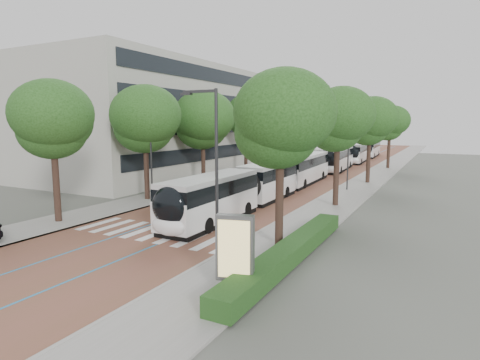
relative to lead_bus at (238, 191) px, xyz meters
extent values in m
plane|color=#51544C|center=(-1.68, -8.52, -1.63)|extent=(160.00, 160.00, 0.00)
cube|color=brown|center=(-1.68, 31.48, -1.62)|extent=(11.00, 140.00, 0.02)
cube|color=gray|center=(-9.18, 31.48, -1.57)|extent=(4.00, 140.00, 0.12)
cube|color=gray|center=(5.82, 31.48, -1.57)|extent=(4.00, 140.00, 0.12)
cube|color=gray|center=(-7.28, 31.48, -1.57)|extent=(0.20, 140.00, 0.14)
cube|color=gray|center=(3.92, 31.48, -1.57)|extent=(0.20, 140.00, 0.14)
cube|color=silver|center=(-6.48, -7.52, -1.60)|extent=(0.55, 3.60, 0.01)
cube|color=silver|center=(-5.23, -7.52, -1.60)|extent=(0.55, 3.60, 0.01)
cube|color=silver|center=(-3.98, -7.52, -1.60)|extent=(0.55, 3.60, 0.01)
cube|color=silver|center=(-2.73, -7.52, -1.60)|extent=(0.55, 3.60, 0.01)
cube|color=silver|center=(-1.48, -7.52, -1.60)|extent=(0.55, 3.60, 0.01)
cube|color=silver|center=(-0.23, -7.52, -1.60)|extent=(0.55, 3.60, 0.01)
cube|color=silver|center=(1.02, -7.52, -1.60)|extent=(0.55, 3.60, 0.01)
cube|color=silver|center=(2.27, -7.52, -1.60)|extent=(0.55, 3.60, 0.01)
cube|color=silver|center=(3.52, -7.52, -1.60)|extent=(0.55, 3.60, 0.01)
cube|color=teal|center=(-3.28, 31.48, -1.60)|extent=(0.12, 126.00, 0.01)
cube|color=teal|center=(-0.08, 31.48, -1.60)|extent=(0.12, 126.00, 0.01)
cube|color=#ABAA9E|center=(-21.18, 19.48, 5.37)|extent=(18.00, 40.00, 14.00)
cube|color=black|center=(-12.13, 19.48, 1.37)|extent=(0.12, 38.00, 1.60)
cube|color=black|center=(-12.13, 19.48, 4.57)|extent=(0.12, 38.00, 1.60)
cube|color=black|center=(-12.13, 19.48, 7.77)|extent=(0.12, 38.00, 1.60)
cube|color=black|center=(-12.13, 19.48, 10.77)|extent=(0.12, 38.00, 1.60)
cube|color=#1C3F15|center=(7.42, -8.52, -1.11)|extent=(1.20, 14.00, 0.80)
cylinder|color=#2C2C2E|center=(5.12, -11.52, 2.49)|extent=(0.14, 0.14, 8.00)
cube|color=#2C2C2E|center=(4.32, -11.52, 6.39)|extent=(1.70, 0.12, 0.12)
cube|color=#2C2C2E|center=(3.62, -11.52, 6.31)|extent=(0.50, 0.20, 0.10)
cylinder|color=#2C2C2E|center=(5.12, 13.48, 2.49)|extent=(0.14, 0.14, 8.00)
cube|color=#2C2C2E|center=(4.32, 13.48, 6.39)|extent=(1.70, 0.12, 0.12)
cube|color=#2C2C2E|center=(3.62, 13.48, 6.31)|extent=(0.50, 0.20, 0.10)
cylinder|color=#2C2C2E|center=(-7.78, -0.52, 2.49)|extent=(0.14, 0.14, 8.00)
cylinder|color=black|center=(-9.18, -8.52, 0.74)|extent=(0.44, 0.44, 4.73)
ellipsoid|color=#1C3F14|center=(-9.18, -8.52, 5.04)|extent=(5.23, 5.23, 4.44)
cylinder|color=black|center=(-9.18, 0.48, 0.76)|extent=(0.44, 0.44, 4.78)
ellipsoid|color=#1C3F14|center=(-9.18, 0.48, 5.11)|extent=(5.97, 5.97, 5.07)
cylinder|color=black|center=(-9.18, 9.48, 0.75)|extent=(0.44, 0.44, 4.76)
ellipsoid|color=#1C3F14|center=(-9.18, 9.48, 5.08)|extent=(6.47, 6.47, 5.50)
cylinder|color=black|center=(-9.18, 19.48, 1.01)|extent=(0.44, 0.44, 5.28)
ellipsoid|color=#1C3F14|center=(-9.18, 19.48, 5.81)|extent=(5.14, 5.14, 4.37)
cylinder|color=black|center=(-9.18, 31.48, 0.97)|extent=(0.44, 0.44, 5.20)
ellipsoid|color=#1C3F14|center=(-9.18, 31.48, 5.71)|extent=(5.57, 5.57, 4.73)
cylinder|color=black|center=(-9.18, 46.48, 0.53)|extent=(0.44, 0.44, 4.32)
ellipsoid|color=#1C3F14|center=(-9.18, 46.48, 4.45)|extent=(5.46, 5.46, 4.64)
cylinder|color=black|center=(6.02, -6.52, 0.73)|extent=(0.44, 0.44, 4.71)
ellipsoid|color=#1C3F14|center=(6.02, -6.52, 5.02)|extent=(5.30, 5.30, 4.51)
cylinder|color=black|center=(6.02, 5.48, 0.76)|extent=(0.44, 0.44, 4.77)
ellipsoid|color=#1C3F14|center=(6.02, 5.48, 5.10)|extent=(5.14, 5.14, 4.37)
cylinder|color=black|center=(6.02, 19.48, 0.73)|extent=(0.44, 0.44, 4.71)
ellipsoid|color=#1C3F14|center=(6.02, 19.48, 5.01)|extent=(5.41, 5.41, 4.60)
cylinder|color=black|center=(6.02, 35.48, 0.65)|extent=(0.44, 0.44, 4.56)
ellipsoid|color=#1C3F14|center=(6.02, 35.48, 4.79)|extent=(5.01, 5.01, 4.26)
cylinder|color=black|center=(-0.01, 1.30, 0.15)|extent=(2.31, 0.92, 2.30)
cube|color=white|center=(0.03, -3.83, -0.37)|extent=(2.57, 9.38, 1.82)
cube|color=black|center=(0.03, -3.83, 0.77)|extent=(2.61, 9.19, 0.97)
cube|color=#B8B8BA|center=(0.03, -3.83, 1.42)|extent=(2.52, 9.19, 0.31)
cube|color=black|center=(0.03, -3.83, -1.45)|extent=(2.52, 9.00, 0.35)
cube|color=white|center=(-0.04, 5.62, -0.37)|extent=(2.56, 7.76, 1.82)
cube|color=black|center=(-0.04, 5.62, 0.77)|extent=(2.60, 7.60, 0.97)
cube|color=#B8B8BA|center=(-0.04, 5.62, 1.42)|extent=(2.51, 7.60, 0.31)
cube|color=black|center=(-0.04, 5.62, -1.45)|extent=(2.50, 7.45, 0.35)
ellipsoid|color=black|center=(0.06, -8.36, 0.38)|extent=(2.36, 1.12, 2.28)
ellipsoid|color=white|center=(0.06, -8.41, -0.76)|extent=(2.36, 1.02, 1.14)
cylinder|color=black|center=(-1.09, -6.12, -1.13)|extent=(0.31, 1.00, 1.00)
cylinder|color=black|center=(1.17, -6.10, -1.13)|extent=(0.31, 1.00, 1.00)
cylinder|color=black|center=(-1.18, 7.28, -1.13)|extent=(0.31, 1.00, 1.00)
cylinder|color=black|center=(1.08, 7.30, -1.13)|extent=(0.31, 1.00, 1.00)
cylinder|color=black|center=(-1.12, -0.76, -1.13)|extent=(0.31, 1.00, 1.00)
cylinder|color=black|center=(1.14, -0.74, -1.13)|extent=(0.31, 1.00, 1.00)
cube|color=white|center=(-0.34, 16.31, -0.37)|extent=(2.89, 12.08, 1.82)
cube|color=black|center=(-0.34, 16.31, 0.77)|extent=(2.93, 11.84, 0.97)
cube|color=#B8B8BA|center=(-0.34, 16.31, 1.42)|extent=(2.84, 11.83, 0.31)
cube|color=black|center=(-0.34, 16.31, -1.45)|extent=(2.83, 11.59, 0.35)
ellipsoid|color=black|center=(-0.15, 10.46, 0.38)|extent=(2.38, 1.18, 2.28)
ellipsoid|color=white|center=(-0.14, 10.41, -0.76)|extent=(2.38, 1.08, 1.14)
cylinder|color=black|center=(-1.35, 12.68, -1.13)|extent=(0.33, 1.01, 1.00)
cylinder|color=black|center=(0.91, 12.75, -1.13)|extent=(0.33, 1.01, 1.00)
cylinder|color=black|center=(-1.59, 20.07, -1.13)|extent=(0.33, 1.01, 1.00)
cylinder|color=black|center=(0.67, 20.15, -1.13)|extent=(0.33, 1.01, 1.00)
cube|color=white|center=(-0.10, 30.10, -0.37)|extent=(3.20, 12.13, 1.82)
cube|color=black|center=(-0.10, 30.10, 0.77)|extent=(3.23, 11.89, 0.97)
cube|color=#B8B8BA|center=(-0.10, 30.10, 1.42)|extent=(3.14, 11.88, 0.31)
cube|color=black|center=(-0.10, 30.10, -1.45)|extent=(3.12, 11.64, 0.35)
ellipsoid|color=black|center=(0.24, 24.26, 0.38)|extent=(2.41, 1.24, 2.28)
ellipsoid|color=white|center=(0.25, 24.21, -0.76)|extent=(2.40, 1.14, 1.14)
cylinder|color=black|center=(-1.02, 26.44, -1.13)|extent=(0.36, 1.02, 1.00)
cylinder|color=black|center=(1.24, 26.57, -1.13)|extent=(0.36, 1.02, 1.00)
cylinder|color=black|center=(-1.45, 33.82, -1.13)|extent=(0.36, 1.02, 1.00)
cylinder|color=black|center=(0.80, 33.96, -1.13)|extent=(0.36, 1.02, 1.00)
cube|color=white|center=(-0.04, 43.66, -0.37)|extent=(3.09, 12.11, 1.82)
cube|color=black|center=(-0.04, 43.66, 0.77)|extent=(3.11, 11.87, 0.97)
cube|color=#B8B8BA|center=(-0.04, 43.66, 1.42)|extent=(3.02, 11.87, 0.31)
cube|color=black|center=(-0.04, 43.66, -1.45)|extent=(3.01, 11.63, 0.35)
ellipsoid|color=black|center=(0.24, 37.82, 0.38)|extent=(2.40, 1.21, 2.28)
ellipsoid|color=white|center=(0.25, 37.77, -0.76)|extent=(2.40, 1.11, 1.14)
cylinder|color=black|center=(-1.00, 40.01, -1.13)|extent=(0.35, 1.01, 1.00)
cylinder|color=black|center=(1.26, 40.12, -1.13)|extent=(0.35, 1.01, 1.00)
cylinder|color=black|center=(-1.36, 47.40, -1.13)|extent=(0.35, 1.01, 1.00)
cylinder|color=black|center=(0.90, 47.51, -1.13)|extent=(0.35, 1.01, 1.00)
cube|color=white|center=(-0.14, 56.37, -0.37)|extent=(3.09, 12.11, 1.82)
cube|color=black|center=(-0.14, 56.37, 0.77)|extent=(3.12, 11.87, 0.97)
cube|color=#B8B8BA|center=(-0.14, 56.37, 1.42)|extent=(3.03, 11.87, 0.31)
cube|color=black|center=(-0.14, 56.37, -1.45)|extent=(3.02, 11.63, 0.35)
ellipsoid|color=black|center=(0.15, 50.52, 0.38)|extent=(2.40, 1.21, 2.28)
ellipsoid|color=white|center=(0.15, 50.47, -0.76)|extent=(2.40, 1.11, 1.14)
cylinder|color=black|center=(-1.09, 52.72, -1.13)|extent=(0.35, 1.01, 1.00)
cylinder|color=black|center=(1.17, 52.83, -1.13)|extent=(0.35, 1.01, 1.00)
cylinder|color=black|center=(-1.45, 60.11, -1.13)|extent=(0.35, 1.01, 1.00)
cylinder|color=black|center=(0.80, 60.22, -1.13)|extent=(0.35, 1.01, 1.00)
cube|color=#59595B|center=(6.81, -12.98, -1.28)|extent=(0.81, 0.73, 0.46)
cube|color=#59595B|center=(6.81, -12.98, 0.26)|extent=(1.53, 0.77, 2.62)
cube|color=#E8CD7B|center=(6.86, -13.19, 0.26)|extent=(1.22, 0.35, 2.28)
camera|label=1|loc=(13.96, -26.19, 5.07)|focal=30.00mm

